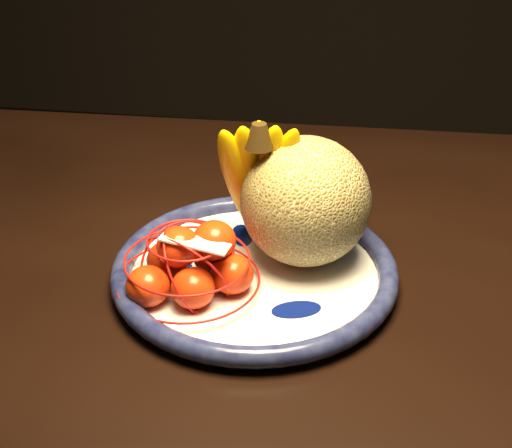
# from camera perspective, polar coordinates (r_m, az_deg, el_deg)

# --- Properties ---
(dining_table) EXTENTS (1.51, 0.93, 0.75)m
(dining_table) POSITION_cam_1_polar(r_m,az_deg,el_deg) (0.96, -10.39, -7.39)
(dining_table) COLOR black
(dining_table) RESTS_ON ground
(fruit_bowl) EXTENTS (0.32, 0.32, 0.03)m
(fruit_bowl) POSITION_cam_1_polar(r_m,az_deg,el_deg) (0.88, -0.10, -3.52)
(fruit_bowl) COLOR white
(fruit_bowl) RESTS_ON dining_table
(cantaloupe) EXTENTS (0.15, 0.15, 0.15)m
(cantaloupe) POSITION_cam_1_polar(r_m,az_deg,el_deg) (0.87, 3.63, 1.66)
(cantaloupe) COLOR olive
(cantaloupe) RESTS_ON fruit_bowl
(banana_bunch) EXTENTS (0.12, 0.12, 0.18)m
(banana_bunch) POSITION_cam_1_polar(r_m,az_deg,el_deg) (0.89, 0.13, 3.65)
(banana_bunch) COLOR #E4AD00
(banana_bunch) RESTS_ON fruit_bowl
(mandarin_bag) EXTENTS (0.19, 0.19, 0.10)m
(mandarin_bag) POSITION_cam_1_polar(r_m,az_deg,el_deg) (0.84, -4.72, -3.00)
(mandarin_bag) COLOR #FE3C08
(mandarin_bag) RESTS_ON fruit_bowl
(price_tag) EXTENTS (0.07, 0.04, 0.01)m
(price_tag) POSITION_cam_1_polar(r_m,az_deg,el_deg) (0.81, -4.47, -1.34)
(price_tag) COLOR white
(price_tag) RESTS_ON mandarin_bag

